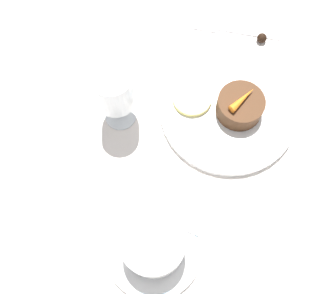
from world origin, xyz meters
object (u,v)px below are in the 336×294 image
(wine_glass, at_px, (114,91))
(dessert_cake, at_px, (240,106))
(coffee_cup, at_px, (153,243))
(fork, at_px, (226,29))
(dinner_plate, at_px, (228,110))

(wine_glass, distance_m, dessert_cake, 0.22)
(coffee_cup, xyz_separation_m, fork, (0.42, -0.13, -0.04))
(wine_glass, bearing_deg, dinner_plate, -86.58)
(wine_glass, height_order, fork, wine_glass)
(dinner_plate, relative_size, fork, 1.35)
(fork, bearing_deg, coffee_cup, 163.13)
(dinner_plate, relative_size, wine_glass, 1.82)
(fork, distance_m, dessert_cake, 0.19)
(wine_glass, xyz_separation_m, fork, (0.19, -0.20, -0.09))
(dinner_plate, xyz_separation_m, dessert_cake, (-0.00, -0.02, 0.02))
(coffee_cup, relative_size, dessert_cake, 1.52)
(coffee_cup, relative_size, wine_glass, 0.92)
(fork, bearing_deg, dessert_cake, -175.73)
(coffee_cup, distance_m, wine_glass, 0.24)
(fork, relative_size, dessert_cake, 2.24)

